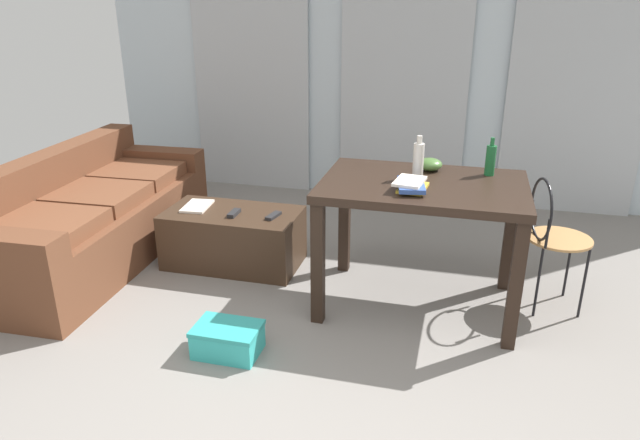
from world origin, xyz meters
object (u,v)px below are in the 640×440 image
Objects in this scene: magazine at (197,206)px; shoebox at (228,340)px; coffee_table at (234,238)px; bottle_far at (418,160)px; craft_table at (422,202)px; bottle_near at (491,160)px; wire_chair at (550,228)px; tv_remote_secondary at (273,216)px; couch at (89,218)px; bowl at (430,164)px; tv_remote_primary at (234,213)px; book_stack at (411,185)px.

shoebox is (0.67, -1.07, -0.32)m from magazine.
coffee_table is 1.46m from bottle_far.
bottle_near is at bearing 33.72° from craft_table.
bottle_near reaches higher than coffee_table.
wire_chair is 5.63× the size of tv_remote_secondary.
couch is 2.39m from bottle_far.
tv_remote_secondary reaches higher than coffee_table.
bottle_far is 0.20m from bowl.
bowl reaches higher than tv_remote_primary.
tv_remote_secondary is 1.07m from shoebox.
craft_table is 1.63m from magazine.
magazine is at bearing 122.05° from shoebox.
book_stack is at bearing -6.22° from couch.
book_stack is at bearing -99.51° from bowl.
wire_chair is (3.10, 0.07, 0.21)m from couch.
tv_remote_secondary is (0.31, -0.03, 0.21)m from coffee_table.
magazine is (-0.27, 0.02, 0.20)m from coffee_table.
tv_remote_primary is (0.04, -0.05, 0.21)m from coffee_table.
wire_chair is 0.53m from bottle_near.
couch is 1.09m from tv_remote_primary.
bottle_near is 0.65× the size of shoebox.
wire_chair is 3.24× the size of bottle_far.
bottle_near is 0.44m from bottle_far.
coffee_table is 3.68× the size of bottle_far.
book_stack is (-0.06, -0.15, 0.15)m from craft_table.
magazine is (-1.60, 0.02, -0.43)m from bowl.
couch is at bearing 173.78° from book_stack.
bowl is 0.41m from book_stack.
bottle_near reaches higher than craft_table.
book_stack is at bearing 36.71° from shoebox.
wire_chair is 0.91m from book_stack.
couch is 1.71m from shoebox.
coffee_table is 0.34m from magazine.
magazine is (-1.53, 0.42, -0.42)m from book_stack.
craft_table is at bearing -2.36° from couch.
tv_remote_secondary is at bearing 5.26° from couch.
couch is 2.58× the size of wire_chair.
couch is at bearing -176.93° from bottle_near.
wire_chair is 0.80m from bowl.
bottle_far is at bearing 44.93° from shoebox.
tv_remote_secondary is (-1.74, 0.06, -0.11)m from wire_chair.
bowl is at bearing 72.55° from bottle_far.
craft_table reaches higher than shoebox.
craft_table is at bearing -10.70° from coffee_table.
wire_chair is at bearing -2.28° from coffee_table.
coffee_table is 1.42m from craft_table.
book_stack reaches higher than coffee_table.
bottle_far reaches higher than tv_remote_secondary.
tv_remote_primary is at bearing 5.07° from couch.
shoebox is at bearing -135.07° from bottle_far.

